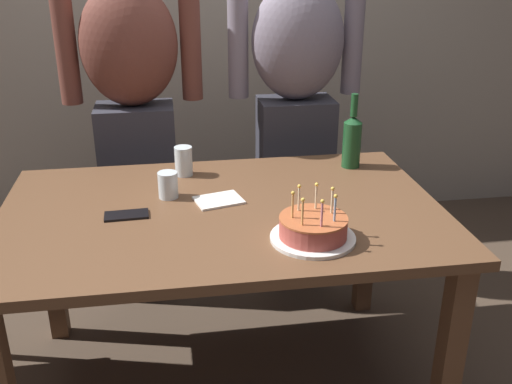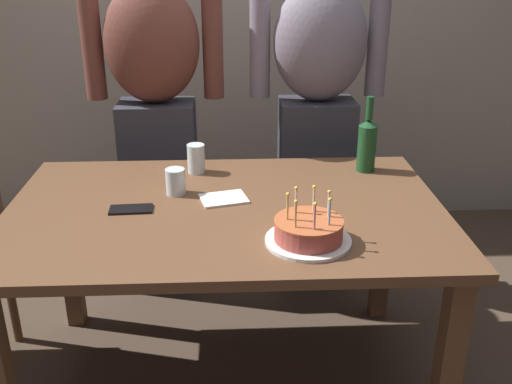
% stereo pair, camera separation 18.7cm
% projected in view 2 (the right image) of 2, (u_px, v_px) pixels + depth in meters
% --- Properties ---
extents(ground_plane, '(10.00, 10.00, 0.00)m').
position_uv_depth(ground_plane, '(229.00, 378.00, 2.30)').
color(ground_plane, '#47382B').
extents(dining_table, '(1.50, 0.96, 0.74)m').
position_uv_depth(dining_table, '(226.00, 232.00, 2.05)').
color(dining_table, brown).
rests_on(dining_table, ground_plane).
extents(birthday_cake, '(0.26, 0.26, 0.16)m').
position_uv_depth(birthday_cake, '(308.00, 232.00, 1.76)').
color(birthday_cake, white).
rests_on(birthday_cake, dining_table).
extents(water_glass_near, '(0.07, 0.07, 0.11)m').
position_uv_depth(water_glass_near, '(196.00, 159.00, 2.29)').
color(water_glass_near, silver).
rests_on(water_glass_near, dining_table).
extents(water_glass_far, '(0.07, 0.07, 0.09)m').
position_uv_depth(water_glass_far, '(175.00, 181.00, 2.10)').
color(water_glass_far, silver).
rests_on(water_glass_far, dining_table).
extents(wine_bottle, '(0.07, 0.07, 0.30)m').
position_uv_depth(wine_bottle, '(367.00, 143.00, 2.29)').
color(wine_bottle, '#194723').
rests_on(wine_bottle, dining_table).
extents(cell_phone, '(0.15, 0.08, 0.01)m').
position_uv_depth(cell_phone, '(131.00, 209.00, 1.98)').
color(cell_phone, black).
rests_on(cell_phone, dining_table).
extents(napkin_stack, '(0.18, 0.16, 0.01)m').
position_uv_depth(napkin_stack, '(224.00, 199.00, 2.07)').
color(napkin_stack, white).
rests_on(napkin_stack, dining_table).
extents(person_man_bearded, '(0.61, 0.27, 1.66)m').
position_uv_depth(person_man_bearded, '(156.00, 112.00, 2.63)').
color(person_man_bearded, '#33333D').
rests_on(person_man_bearded, ground_plane).
extents(person_woman_cardigan, '(0.61, 0.27, 1.66)m').
position_uv_depth(person_woman_cardigan, '(317.00, 110.00, 2.66)').
color(person_woman_cardigan, '#33333D').
rests_on(person_woman_cardigan, ground_plane).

